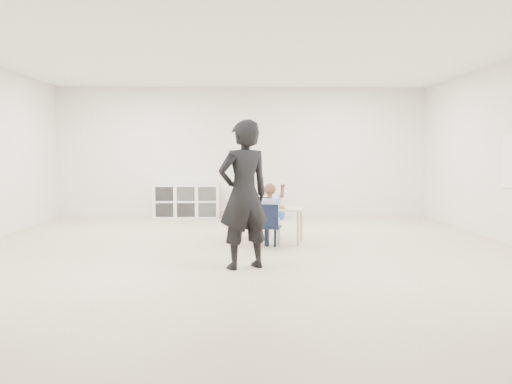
{
  "coord_description": "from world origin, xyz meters",
  "views": [
    {
      "loc": [
        -0.06,
        -7.3,
        1.35
      ],
      "look_at": [
        0.16,
        -0.12,
        0.85
      ],
      "focal_mm": 38.0,
      "sensor_mm": 36.0,
      "label": 1
    }
  ],
  "objects_px": {
    "chair_near": "(269,226)",
    "adult": "(244,195)",
    "child": "(270,213)",
    "cubby_shelf": "(187,201)",
    "table": "(265,225)"
  },
  "relations": [
    {
      "from": "chair_near",
      "to": "cubby_shelf",
      "type": "distance_m",
      "value": 4.2
    },
    {
      "from": "table",
      "to": "child",
      "type": "distance_m",
      "value": 0.59
    },
    {
      "from": "chair_near",
      "to": "table",
      "type": "bearing_deg",
      "value": 106.24
    },
    {
      "from": "child",
      "to": "cubby_shelf",
      "type": "relative_size",
      "value": 0.73
    },
    {
      "from": "chair_near",
      "to": "adult",
      "type": "bearing_deg",
      "value": -93.52
    },
    {
      "from": "adult",
      "to": "table",
      "type": "bearing_deg",
      "value": -126.22
    },
    {
      "from": "table",
      "to": "chair_near",
      "type": "xyz_separation_m",
      "value": [
        0.04,
        -0.54,
        0.05
      ]
    },
    {
      "from": "child",
      "to": "adult",
      "type": "bearing_deg",
      "value": -93.52
    },
    {
      "from": "chair_near",
      "to": "cubby_shelf",
      "type": "relative_size",
      "value": 0.46
    },
    {
      "from": "table",
      "to": "adult",
      "type": "distance_m",
      "value": 2.0
    },
    {
      "from": "cubby_shelf",
      "to": "adult",
      "type": "xyz_separation_m",
      "value": [
        1.19,
        -5.24,
        0.53
      ]
    },
    {
      "from": "chair_near",
      "to": "adult",
      "type": "distance_m",
      "value": 1.5
    },
    {
      "from": "chair_near",
      "to": "adult",
      "type": "height_order",
      "value": "adult"
    },
    {
      "from": "child",
      "to": "chair_near",
      "type": "bearing_deg",
      "value": 0.0
    },
    {
      "from": "child",
      "to": "adult",
      "type": "relative_size",
      "value": 0.58
    }
  ]
}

